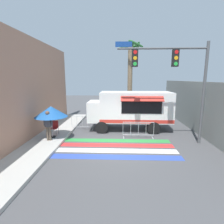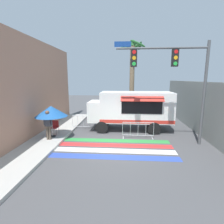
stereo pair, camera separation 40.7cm
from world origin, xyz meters
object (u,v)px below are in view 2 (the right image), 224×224
Objects in this scene: food_truck at (130,108)px; barricade_front at (138,130)px; folding_chair at (55,126)px; barricade_side at (83,123)px; traffic_signal_pole at (174,71)px; patio_umbrella at (51,111)px; palm_tree at (132,69)px; vendor_person at (48,123)px.

barricade_front is at bearing -74.83° from food_truck.
barricade_side is at bearing 55.58° from folding_chair.
traffic_signal_pole reaches higher than patio_umbrella.
traffic_signal_pole reaches higher than folding_chair.
folding_chair is at bearing 173.86° from traffic_signal_pole.
folding_chair is at bearing -129.65° from barricade_side.
patio_umbrella is at bearing -76.98° from folding_chair.
palm_tree is (0.23, 3.90, 2.92)m from food_truck.
barricade_side is 6.77m from palm_tree.
folding_chair is at bearing 92.89° from vendor_person.
food_truck reaches higher than barricade_front.
food_truck is at bearing 26.47° from patio_umbrella.
vendor_person is 1.08× the size of barricade_side.
barricade_side is (1.38, 2.31, -1.27)m from patio_umbrella.
barricade_front is (5.38, 0.02, -0.18)m from folding_chair.
patio_umbrella is at bearing 88.10° from vendor_person.
patio_umbrella is (-7.09, 0.21, -2.36)m from traffic_signal_pole.
palm_tree is at bearing 86.67° from food_truck.
vendor_person is 3.21m from barricade_side.
vendor_person reaches higher than barricade_front.
patio_umbrella is 1.19× the size of barricade_side.
folding_chair is 8.61m from palm_tree.
traffic_signal_pole is 7.70m from vendor_person.
food_truck reaches higher than vendor_person.
barricade_front is (0.49, -1.82, -1.14)m from food_truck.
barricade_side is at bearing -178.61° from food_truck.
food_truck is at bearing 25.85° from folding_chair.
barricade_front is (5.31, 1.08, -0.65)m from vendor_person.
barricade_side is (-3.92, 1.73, -0.01)m from barricade_front.
patio_umbrella is at bearing -120.80° from barricade_side.
folding_chair is 2.29m from barricade_side.
patio_umbrella reaches higher than barricade_front.
food_truck reaches higher than folding_chair.
food_truck is at bearing 131.18° from traffic_signal_pole.
barricade_front is 0.28× the size of palm_tree.
vendor_person is at bearing -81.32° from folding_chair.
barricade_side is at bearing 63.20° from vendor_person.
traffic_signal_pole is 3.49× the size of barricade_side.
traffic_signal_pole is 2.92× the size of patio_umbrella.
folding_chair is 1.16m from vendor_person.
food_truck is 3.05× the size of patio_umbrella.
food_truck is 5.65m from vendor_person.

